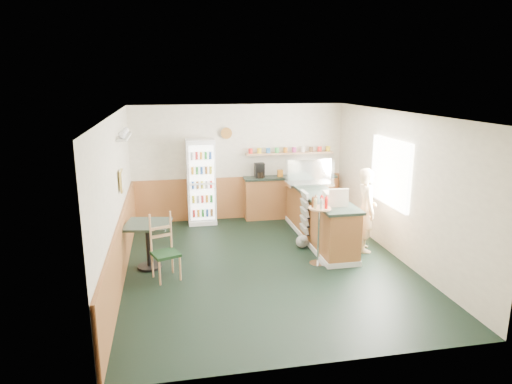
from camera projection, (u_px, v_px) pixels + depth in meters
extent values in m
plane|color=black|center=(266.00, 265.00, 8.22)|extent=(6.00, 6.00, 0.00)
cube|color=beige|center=(239.00, 162.00, 10.77)|extent=(5.00, 0.02, 2.70)
cube|color=beige|center=(116.00, 199.00, 7.43)|extent=(0.02, 6.00, 2.70)
cube|color=beige|center=(400.00, 186.00, 8.36)|extent=(0.02, 6.00, 2.70)
cube|color=white|center=(266.00, 113.00, 7.57)|extent=(5.00, 6.00, 0.02)
cube|color=#A56235|center=(240.00, 197.00, 10.93)|extent=(4.98, 0.05, 1.00)
cube|color=#A56235|center=(122.00, 248.00, 7.65)|extent=(0.05, 5.98, 1.00)
cube|color=white|center=(390.00, 172.00, 8.59)|extent=(0.06, 1.45, 1.25)
cube|color=gold|center=(122.00, 181.00, 7.87)|extent=(0.03, 0.32, 0.38)
cube|color=silver|center=(124.00, 137.00, 8.19)|extent=(0.18, 1.20, 0.03)
cylinder|color=#996226|center=(226.00, 133.00, 10.48)|extent=(0.26, 0.04, 0.26)
cube|color=#A56235|center=(319.00, 218.00, 9.38)|extent=(0.60, 2.95, 0.95)
cube|color=silver|center=(318.00, 238.00, 9.48)|extent=(0.64, 2.97, 0.10)
cube|color=#25332B|center=(320.00, 194.00, 9.26)|extent=(0.68, 3.01, 0.05)
cube|color=#A56235|center=(290.00, 198.00, 11.00)|extent=(2.20, 0.38, 0.95)
cube|color=#25332B|center=(290.00, 177.00, 10.88)|extent=(2.24, 0.42, 0.05)
cube|color=tan|center=(290.00, 153.00, 10.82)|extent=(2.10, 0.22, 0.04)
cube|color=black|center=(260.00, 170.00, 10.69)|extent=(0.22, 0.18, 0.34)
cylinder|color=#B2664C|center=(250.00, 151.00, 10.62)|extent=(0.10, 0.10, 0.12)
cylinder|color=#B2664C|center=(259.00, 151.00, 10.66)|extent=(0.10, 0.10, 0.12)
cylinder|color=#B2664C|center=(268.00, 150.00, 10.70)|extent=(0.10, 0.10, 0.12)
cylinder|color=#B2664C|center=(277.00, 150.00, 10.74)|extent=(0.10, 0.10, 0.12)
cylinder|color=#B2664C|center=(286.00, 150.00, 10.78)|extent=(0.10, 0.10, 0.12)
cylinder|color=#B2664C|center=(294.00, 150.00, 10.82)|extent=(0.10, 0.10, 0.12)
cylinder|color=#B2664C|center=(303.00, 149.00, 10.86)|extent=(0.10, 0.10, 0.12)
cylinder|color=#B2664C|center=(311.00, 149.00, 10.89)|extent=(0.10, 0.10, 0.12)
cylinder|color=#B2664C|center=(320.00, 149.00, 10.93)|extent=(0.10, 0.10, 0.12)
cylinder|color=#B2664C|center=(328.00, 149.00, 10.97)|extent=(0.10, 0.10, 0.12)
cube|color=white|center=(201.00, 181.00, 10.47)|extent=(0.64, 0.46, 1.95)
cube|color=white|center=(202.00, 183.00, 10.25)|extent=(0.54, 0.02, 1.72)
cube|color=silver|center=(202.00, 184.00, 10.18)|extent=(0.58, 0.02, 1.78)
cube|color=silver|center=(309.00, 184.00, 9.93)|extent=(0.98, 0.51, 0.07)
cube|color=silver|center=(309.00, 171.00, 9.87)|extent=(0.96, 0.49, 0.49)
cube|color=beige|center=(335.00, 198.00, 8.40)|extent=(0.44, 0.46, 0.23)
imported|color=tan|center=(366.00, 210.00, 8.75)|extent=(0.48, 0.60, 1.63)
cylinder|color=silver|center=(318.00, 263.00, 8.26)|extent=(0.31, 0.31, 0.02)
cylinder|color=silver|center=(319.00, 236.00, 8.14)|extent=(0.04, 0.04, 1.04)
cylinder|color=tan|center=(320.00, 208.00, 8.01)|extent=(0.40, 0.40, 0.03)
cylinder|color=red|center=(326.00, 202.00, 8.02)|extent=(0.06, 0.06, 0.18)
cylinder|color=red|center=(322.00, 201.00, 8.10)|extent=(0.06, 0.06, 0.18)
cylinder|color=red|center=(316.00, 201.00, 8.09)|extent=(0.06, 0.06, 0.18)
cylinder|color=red|center=(313.00, 202.00, 8.01)|extent=(0.06, 0.06, 0.18)
cylinder|color=red|center=(315.00, 204.00, 7.91)|extent=(0.06, 0.06, 0.18)
cylinder|color=red|center=(321.00, 204.00, 7.87)|extent=(0.06, 0.06, 0.18)
cylinder|color=red|center=(326.00, 204.00, 7.92)|extent=(0.06, 0.06, 0.18)
cube|color=black|center=(305.00, 232.00, 9.21)|extent=(0.05, 0.43, 0.03)
cube|color=beige|center=(304.00, 229.00, 9.19)|extent=(0.09, 0.40, 0.15)
cube|color=black|center=(305.00, 224.00, 9.17)|extent=(0.05, 0.43, 0.03)
cube|color=beige|center=(304.00, 221.00, 9.15)|extent=(0.09, 0.40, 0.15)
cube|color=black|center=(305.00, 215.00, 9.13)|extent=(0.05, 0.43, 0.03)
cube|color=beige|center=(305.00, 212.00, 9.11)|extent=(0.09, 0.40, 0.15)
cube|color=black|center=(306.00, 207.00, 9.09)|extent=(0.05, 0.43, 0.03)
cube|color=beige|center=(305.00, 203.00, 9.07)|extent=(0.09, 0.40, 0.15)
cube|color=black|center=(306.00, 198.00, 9.04)|extent=(0.05, 0.43, 0.03)
cube|color=beige|center=(305.00, 195.00, 9.02)|extent=(0.09, 0.40, 0.15)
cylinder|color=black|center=(150.00, 266.00, 8.10)|extent=(0.43, 0.43, 0.04)
cylinder|color=black|center=(149.00, 246.00, 8.01)|extent=(0.09, 0.09, 0.75)
cube|color=#25332B|center=(147.00, 224.00, 7.91)|extent=(0.87, 0.87, 0.04)
cube|color=black|center=(166.00, 254.00, 7.55)|extent=(0.53, 0.53, 0.05)
cylinder|color=tan|center=(155.00, 272.00, 7.40)|extent=(0.04, 0.04, 0.43)
cylinder|color=tan|center=(177.00, 270.00, 7.47)|extent=(0.04, 0.04, 0.43)
cylinder|color=tan|center=(156.00, 263.00, 7.74)|extent=(0.04, 0.04, 0.43)
cylinder|color=tan|center=(177.00, 262.00, 7.81)|extent=(0.04, 0.04, 0.43)
cube|color=tan|center=(165.00, 231.00, 7.65)|extent=(0.36, 0.16, 0.67)
sphere|color=gray|center=(302.00, 242.00, 9.05)|extent=(0.25, 0.25, 0.25)
sphere|color=gray|center=(304.00, 239.00, 8.91)|extent=(0.14, 0.14, 0.14)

